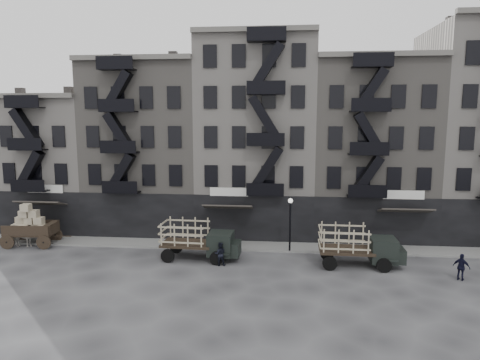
# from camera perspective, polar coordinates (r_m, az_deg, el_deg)

# --- Properties ---
(ground) EXTENTS (140.00, 140.00, 0.00)m
(ground) POSITION_cam_1_polar(r_m,az_deg,el_deg) (31.54, 1.16, -10.93)
(ground) COLOR #38383A
(ground) RESTS_ON ground
(sidewalk) EXTENTS (55.00, 2.50, 0.15)m
(sidewalk) POSITION_cam_1_polar(r_m,az_deg,el_deg) (35.07, 1.63, -8.78)
(sidewalk) COLOR slate
(sidewalk) RESTS_ON ground
(building_west) EXTENTS (10.00, 11.35, 13.20)m
(building_west) POSITION_cam_1_polar(r_m,az_deg,el_deg) (45.53, -23.78, 2.13)
(building_west) COLOR #AFA9A1
(building_west) RESTS_ON ground
(building_midwest) EXTENTS (10.00, 11.35, 16.20)m
(building_midwest) POSITION_cam_1_polar(r_m,az_deg,el_deg) (41.44, -11.71, 4.20)
(building_midwest) COLOR slate
(building_midwest) RESTS_ON ground
(building_center) EXTENTS (10.00, 11.35, 18.20)m
(building_center) POSITION_cam_1_polar(r_m,az_deg,el_deg) (39.59, 2.28, 5.62)
(building_center) COLOR #AFA9A1
(building_center) RESTS_ON ground
(building_mideast) EXTENTS (10.00, 11.35, 16.20)m
(building_mideast) POSITION_cam_1_polar(r_m,az_deg,el_deg) (40.35, 16.63, 3.91)
(building_mideast) COLOR slate
(building_mideast) RESTS_ON ground
(lamp_post) EXTENTS (0.36, 0.36, 4.28)m
(lamp_post) POSITION_cam_1_polar(r_m,az_deg,el_deg) (33.18, 6.71, -4.99)
(lamp_post) COLOR black
(lamp_post) RESTS_ON ground
(horse) EXTENTS (1.94, 0.89, 1.63)m
(horse) POSITION_cam_1_polar(r_m,az_deg,el_deg) (38.99, -27.05, -6.82)
(horse) COLOR #BDB5AD
(horse) RESTS_ON ground
(wagon) EXTENTS (4.27, 2.52, 3.48)m
(wagon) POSITION_cam_1_polar(r_m,az_deg,el_deg) (38.95, -26.28, -5.00)
(wagon) COLOR black
(wagon) RESTS_ON ground
(stake_truck_west) EXTENTS (5.87, 2.65, 2.89)m
(stake_truck_west) POSITION_cam_1_polar(r_m,az_deg,el_deg) (31.92, -5.60, -7.62)
(stake_truck_west) COLOR black
(stake_truck_west) RESTS_ON ground
(stake_truck_east) EXTENTS (5.85, 2.53, 2.91)m
(stake_truck_east) POSITION_cam_1_polar(r_m,az_deg,el_deg) (31.43, 15.48, -8.14)
(stake_truck_east) COLOR black
(stake_truck_east) RESTS_ON ground
(pedestrian_mid) EXTENTS (0.86, 0.69, 1.68)m
(pedestrian_mid) POSITION_cam_1_polar(r_m,az_deg,el_deg) (30.74, -2.68, -9.81)
(pedestrian_mid) COLOR black
(pedestrian_mid) RESTS_ON ground
(policeman) EXTENTS (1.09, 0.94, 1.75)m
(policeman) POSITION_cam_1_polar(r_m,az_deg,el_deg) (31.48, 27.43, -10.28)
(policeman) COLOR black
(policeman) RESTS_ON ground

